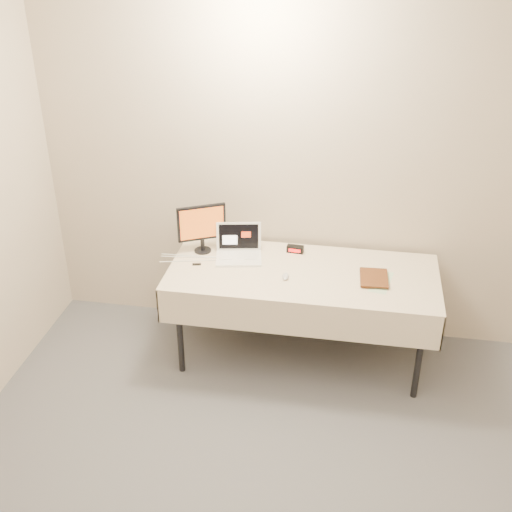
% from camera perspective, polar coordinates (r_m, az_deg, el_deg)
% --- Properties ---
extents(back_wall, '(4.00, 0.10, 2.70)m').
position_cam_1_polar(back_wall, '(4.59, 5.07, 8.07)').
color(back_wall, beige).
rests_on(back_wall, ground).
extents(table, '(1.86, 0.81, 0.74)m').
position_cam_1_polar(table, '(4.47, 4.16, -2.08)').
color(table, black).
rests_on(table, ground).
extents(laptop, '(0.37, 0.32, 0.23)m').
position_cam_1_polar(laptop, '(4.60, -1.55, 0.60)').
color(laptop, white).
rests_on(laptop, table).
extents(monitor, '(0.32, 0.18, 0.36)m').
position_cam_1_polar(monitor, '(4.61, -4.85, 2.77)').
color(monitor, black).
rests_on(monitor, table).
extents(book, '(0.19, 0.03, 0.25)m').
position_cam_1_polar(book, '(4.34, 9.34, -0.62)').
color(book, brown).
rests_on(book, table).
extents(alarm_clock, '(0.12, 0.06, 0.05)m').
position_cam_1_polar(alarm_clock, '(4.67, 3.51, 0.62)').
color(alarm_clock, black).
rests_on(alarm_clock, table).
extents(clicker, '(0.05, 0.10, 0.02)m').
position_cam_1_polar(clicker, '(4.36, 2.64, -1.81)').
color(clicker, '#B6B6B8').
rests_on(clicker, table).
extents(paper_form, '(0.18, 0.32, 0.00)m').
position_cam_1_polar(paper_form, '(4.39, 11.06, -2.27)').
color(paper_form, '#B6D9AD').
rests_on(paper_form, table).
extents(usb_dongle, '(0.06, 0.03, 0.01)m').
position_cam_1_polar(usb_dongle, '(4.53, -5.29, -0.73)').
color(usb_dongle, black).
rests_on(usb_dongle, table).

